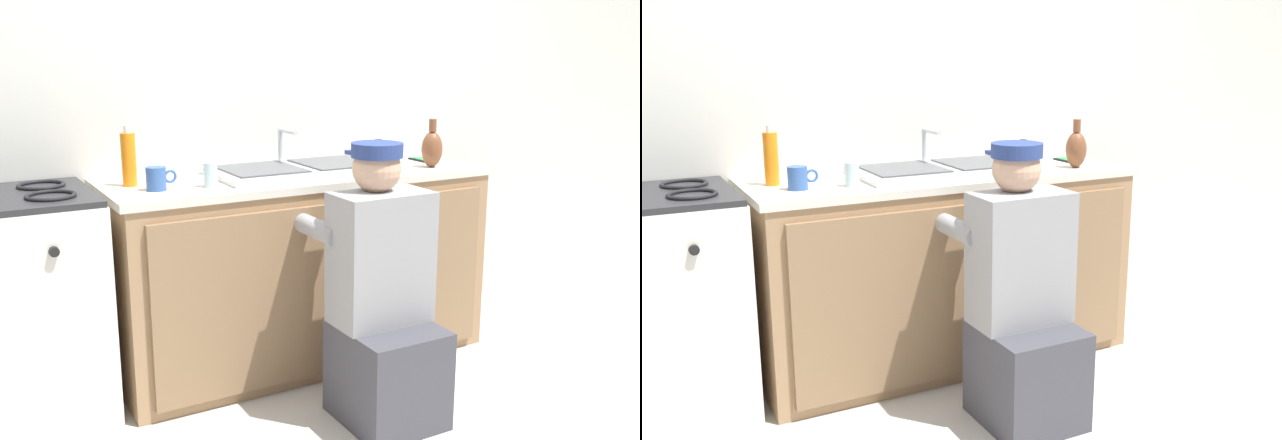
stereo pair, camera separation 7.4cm
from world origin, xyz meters
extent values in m
plane|color=beige|center=(0.00, 0.00, 0.00)|extent=(12.00, 12.00, 0.00)
cube|color=silver|center=(0.00, 0.65, 1.25)|extent=(6.00, 0.10, 2.50)
cube|color=#997551|center=(0.00, 0.30, 0.43)|extent=(1.74, 0.60, 0.87)
cube|color=#866747|center=(-0.42, -0.01, 0.43)|extent=(0.77, 0.02, 0.76)
cube|color=#866747|center=(0.42, -0.01, 0.43)|extent=(0.77, 0.02, 0.76)
cube|color=beige|center=(0.00, 0.30, 0.88)|extent=(1.78, 0.62, 0.03)
cube|color=silver|center=(0.00, 0.30, 0.91)|extent=(0.80, 0.44, 0.03)
cube|color=#4C4F51|center=(-0.19, 0.30, 0.93)|extent=(0.33, 0.35, 0.01)
cube|color=#4C4F51|center=(0.19, 0.30, 0.93)|extent=(0.33, 0.35, 0.01)
cylinder|color=#B7BABF|center=(0.00, 0.49, 0.99)|extent=(0.02, 0.02, 0.18)
cylinder|color=#B7BABF|center=(0.00, 0.41, 1.08)|extent=(0.02, 0.16, 0.02)
cube|color=silver|center=(-1.24, 0.30, 0.45)|extent=(0.63, 0.60, 0.89)
cube|color=#262628|center=(-1.24, 0.30, 0.90)|extent=(0.62, 0.59, 0.02)
torus|color=black|center=(-1.10, 0.18, 0.92)|extent=(0.19, 0.19, 0.02)
torus|color=black|center=(-1.10, 0.42, 0.92)|extent=(0.19, 0.19, 0.02)
cylinder|color=black|center=(-1.13, -0.01, 0.76)|extent=(0.04, 0.02, 0.04)
cube|color=#3F3F47|center=(0.02, -0.41, 0.20)|extent=(0.36, 0.40, 0.40)
cube|color=gray|center=(0.02, -0.35, 0.66)|extent=(0.38, 0.22, 0.52)
sphere|color=tan|center=(0.02, -0.31, 1.01)|extent=(0.19, 0.19, 0.19)
cylinder|color=navy|center=(0.02, -0.31, 1.08)|extent=(0.20, 0.20, 0.06)
cube|color=navy|center=(0.02, -0.23, 1.06)|extent=(0.13, 0.09, 0.02)
cylinder|color=gray|center=(-0.15, -0.15, 0.75)|extent=(0.08, 0.30, 0.08)
cylinder|color=gray|center=(0.19, -0.15, 0.75)|extent=(0.08, 0.30, 0.08)
cylinder|color=#ADC6CC|center=(-0.47, 0.17, 0.95)|extent=(0.06, 0.06, 0.10)
cube|color=black|center=(0.72, 0.33, 0.90)|extent=(0.07, 0.14, 0.01)
cube|color=green|center=(0.72, 0.33, 0.91)|extent=(0.06, 0.12, 0.00)
cylinder|color=#335699|center=(-0.69, 0.20, 0.95)|extent=(0.08, 0.08, 0.09)
torus|color=#335699|center=(-0.63, 0.20, 0.95)|extent=(0.06, 0.01, 0.06)
ellipsoid|color=brown|center=(0.63, 0.14, 0.98)|extent=(0.10, 0.10, 0.17)
cylinder|color=brown|center=(0.63, 0.14, 1.10)|extent=(0.04, 0.04, 0.06)
cylinder|color=red|center=(0.54, 0.47, 0.94)|extent=(0.04, 0.04, 0.08)
cylinder|color=black|center=(0.54, 0.47, 0.99)|extent=(0.04, 0.04, 0.02)
cylinder|color=orange|center=(-0.76, 0.35, 1.01)|extent=(0.06, 0.06, 0.22)
cylinder|color=white|center=(-0.76, 0.35, 1.13)|extent=(0.03, 0.03, 0.03)
camera|label=1|loc=(-1.47, -2.56, 1.44)|focal=40.00mm
camera|label=2|loc=(-1.41, -2.60, 1.44)|focal=40.00mm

